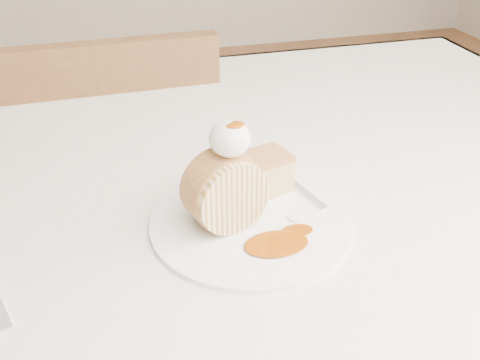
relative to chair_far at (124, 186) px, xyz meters
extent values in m
cube|color=beige|center=(0.08, -0.41, 0.25)|extent=(1.40, 0.90, 0.04)
cube|color=beige|center=(0.08, 0.03, 0.13)|extent=(1.40, 0.01, 0.28)
cylinder|color=brown|center=(0.70, -0.04, -0.13)|extent=(0.06, 0.06, 0.71)
cube|color=brown|center=(0.00, 0.08, -0.07)|extent=(0.41, 0.41, 0.04)
cube|color=brown|center=(0.00, -0.10, 0.15)|extent=(0.40, 0.05, 0.42)
cylinder|color=brown|center=(0.16, 0.25, -0.29)|extent=(0.03, 0.03, 0.39)
cylinder|color=brown|center=(-0.18, 0.25, -0.29)|extent=(0.03, 0.03, 0.39)
cylinder|color=brown|center=(0.17, -0.09, -0.29)|extent=(0.03, 0.03, 0.39)
cylinder|color=brown|center=(-0.17, -0.09, -0.29)|extent=(0.03, 0.03, 0.39)
cylinder|color=brown|center=(0.72, -0.33, -0.27)|extent=(0.04, 0.04, 0.43)
cylinder|color=white|center=(0.13, -0.56, 0.27)|extent=(0.29, 0.29, 0.01)
cylinder|color=beige|center=(0.10, -0.56, 0.32)|extent=(0.10, 0.07, 0.09)
cube|color=#BC8547|center=(0.17, -0.50, 0.30)|extent=(0.06, 0.06, 0.04)
ellipsoid|color=white|center=(0.11, -0.56, 0.38)|extent=(0.05, 0.05, 0.04)
ellipsoid|color=#813805|center=(0.11, -0.56, 0.41)|extent=(0.02, 0.02, 0.01)
cube|color=silver|center=(0.21, -0.52, 0.28)|extent=(0.05, 0.14, 0.00)
camera|label=1|loc=(-0.02, -1.05, 0.65)|focal=40.00mm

